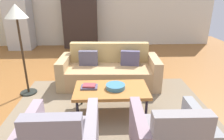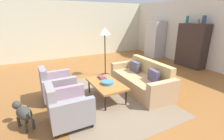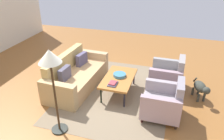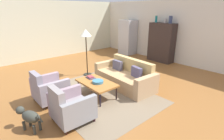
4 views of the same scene
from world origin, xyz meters
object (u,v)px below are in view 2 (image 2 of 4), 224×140
(vase_small, at_px, (204,20))
(book_stack, at_px, (102,77))
(vase_round, at_px, (198,21))
(dog, at_px, (23,113))
(floor_lamp, at_px, (105,36))
(armchair_left, at_px, (56,87))
(armchair_right, at_px, (66,109))
(refrigerator, at_px, (155,39))
(cabinet, at_px, (192,46))
(vase_tall, at_px, (187,20))
(couch, at_px, (142,80))
(fruit_bowl, at_px, (107,83))
(coffee_table, at_px, (106,84))

(vase_small, bearing_deg, book_stack, -87.22)
(vase_round, xyz_separation_m, dog, (1.12, -6.40, -1.58))
(vase_small, relative_size, floor_lamp, 0.18)
(armchair_left, relative_size, armchair_right, 1.00)
(book_stack, relative_size, vase_small, 0.86)
(refrigerator, bearing_deg, vase_round, 2.58)
(cabinet, bearing_deg, vase_tall, -179.32)
(armchair_right, relative_size, vase_round, 4.79)
(couch, distance_m, fruit_bowl, 1.20)
(book_stack, distance_m, vase_small, 4.68)
(book_stack, bearing_deg, refrigerator, 121.75)
(dog, bearing_deg, armchair_left, -63.61)
(armchair_left, relative_size, dog, 1.32)
(couch, height_order, book_stack, couch)
(vase_tall, distance_m, refrigerator, 2.00)
(floor_lamp, bearing_deg, book_stack, -29.38)
(vase_small, bearing_deg, dog, -82.23)
(book_stack, height_order, vase_round, vase_round)
(couch, distance_m, floor_lamp, 2.05)
(armchair_left, bearing_deg, vase_tall, 97.20)
(dog, bearing_deg, refrigerator, -85.41)
(book_stack, bearing_deg, cabinet, 97.26)
(fruit_bowl, bearing_deg, vase_round, 101.27)
(coffee_table, xyz_separation_m, refrigerator, (-3.04, 4.37, 0.52))
(book_stack, xyz_separation_m, refrigerator, (-2.68, 4.33, 0.46))
(vase_small, height_order, floor_lamp, vase_small)
(coffee_table, xyz_separation_m, fruit_bowl, (0.07, 0.00, 0.07))
(fruit_bowl, xyz_separation_m, vase_round, (-0.89, 4.47, 1.42))
(coffee_table, relative_size, vase_tall, 3.99)
(coffee_table, bearing_deg, dog, -81.17)
(vase_round, xyz_separation_m, refrigerator, (-2.21, -0.10, -0.97))
(dog, bearing_deg, vase_tall, -99.09)
(refrigerator, bearing_deg, dog, -62.09)
(vase_small, bearing_deg, armchair_left, -90.26)
(coffee_table, distance_m, book_stack, 0.37)
(armchair_left, bearing_deg, refrigerator, 113.64)
(coffee_table, bearing_deg, cabinet, 101.66)
(couch, relative_size, armchair_right, 2.43)
(couch, height_order, armchair_right, armchair_right)
(armchair_left, height_order, fruit_bowl, armchair_left)
(dog, bearing_deg, fruit_bowl, -106.46)
(couch, height_order, vase_round, vase_round)
(coffee_table, bearing_deg, vase_round, 100.44)
(couch, bearing_deg, fruit_bowl, 95.75)
(book_stack, bearing_deg, fruit_bowl, -5.97)
(fruit_bowl, distance_m, cabinet, 4.61)
(coffee_table, height_order, vase_small, vase_small)
(cabinet, bearing_deg, vase_small, -0.77)
(floor_lamp, bearing_deg, couch, 14.41)
(vase_tall, xyz_separation_m, refrigerator, (-1.71, -0.10, -1.03))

